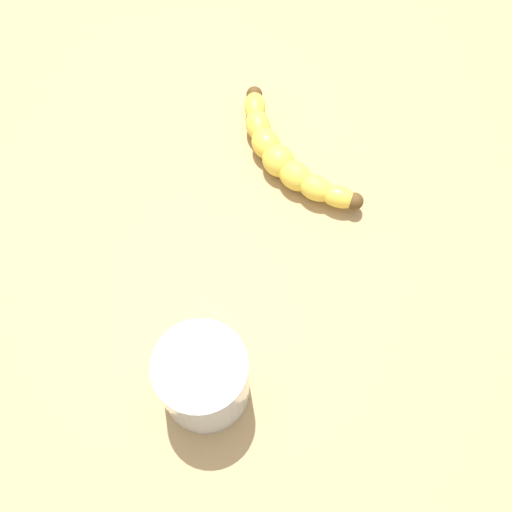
% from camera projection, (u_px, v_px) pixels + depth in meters
% --- Properties ---
extents(wooden_tabletop, '(1.20, 1.20, 0.03)m').
position_uv_depth(wooden_tabletop, '(193.00, 216.00, 0.70)').
color(wooden_tabletop, tan).
rests_on(wooden_tabletop, ground).
extents(banana, '(0.19, 0.10, 0.03)m').
position_uv_depth(banana, '(285.00, 156.00, 0.70)').
color(banana, yellow).
rests_on(banana, wooden_tabletop).
extents(smoothie_glass, '(0.08, 0.08, 0.09)m').
position_uv_depth(smoothie_glass, '(203.00, 379.00, 0.57)').
color(smoothie_glass, silver).
rests_on(smoothie_glass, wooden_tabletop).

